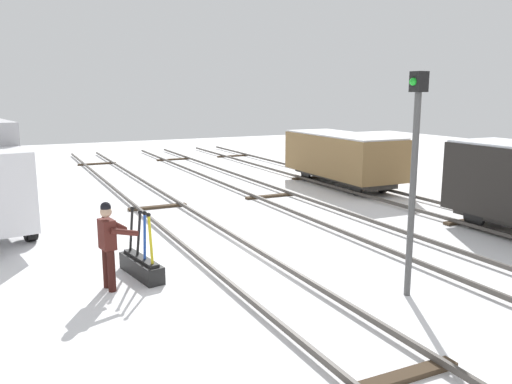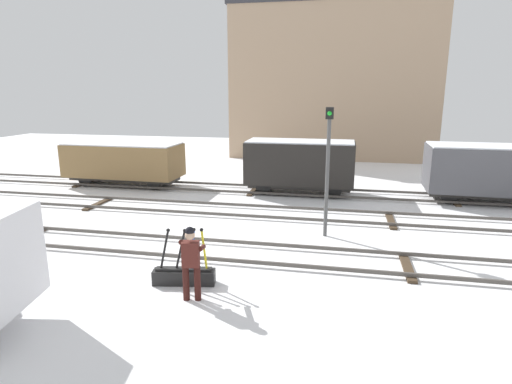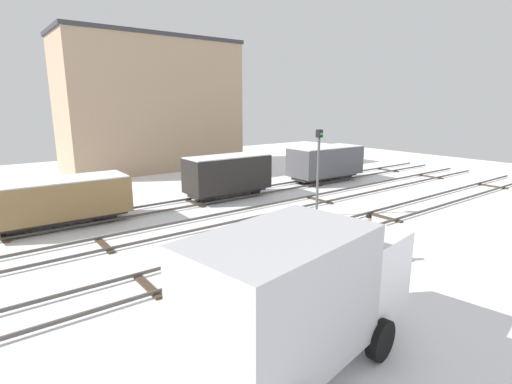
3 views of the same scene
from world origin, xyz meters
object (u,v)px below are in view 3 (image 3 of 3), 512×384
at_px(freight_car_near_switch, 325,162).
at_px(freight_car_far_end, 60,199).
at_px(delivery_truck, 303,290).
at_px(rail_worker, 367,235).
at_px(freight_car_mid_siding, 228,174).
at_px(switch_lever_frame, 340,252).
at_px(signal_post, 318,165).

bearing_deg(freight_car_near_switch, freight_car_far_end, -178.12).
relative_size(delivery_truck, freight_car_far_end, 0.99).
distance_m(rail_worker, delivery_truck, 6.04).
height_order(freight_car_near_switch, freight_car_mid_siding, freight_car_mid_siding).
height_order(freight_car_near_switch, freight_car_far_end, freight_car_near_switch).
bearing_deg(freight_car_far_end, switch_lever_frame, -54.00).
bearing_deg(freight_car_mid_siding, freight_car_far_end, -179.65).
bearing_deg(freight_car_far_end, freight_car_near_switch, 1.07).
bearing_deg(rail_worker, freight_car_near_switch, 38.61).
bearing_deg(freight_car_mid_siding, delivery_truck, -116.96).
relative_size(delivery_truck, freight_car_mid_siding, 1.16).
bearing_deg(switch_lever_frame, freight_car_mid_siding, 69.74).
bearing_deg(freight_car_mid_siding, switch_lever_frame, -100.03).
xyz_separation_m(rail_worker, freight_car_far_end, (-7.39, 10.62, 0.26)).
xyz_separation_m(switch_lever_frame, signal_post, (3.24, 4.27, 2.27)).
relative_size(signal_post, freight_car_mid_siding, 0.85).
xyz_separation_m(delivery_truck, signal_post, (8.21, 7.51, 0.84)).
relative_size(rail_worker, freight_car_far_end, 0.31).
relative_size(rail_worker, signal_post, 0.42).
relative_size(freight_car_near_switch, freight_car_mid_siding, 1.09).
height_order(signal_post, freight_car_mid_siding, signal_post).
distance_m(delivery_truck, freight_car_far_end, 13.30).
height_order(rail_worker, freight_car_mid_siding, freight_car_mid_siding).
bearing_deg(switch_lever_frame, signal_post, 42.93).
xyz_separation_m(signal_post, freight_car_near_switch, (6.63, 5.64, -1.12)).
height_order(switch_lever_frame, delivery_truck, delivery_truck).
height_order(delivery_truck, freight_car_far_end, delivery_truck).
bearing_deg(delivery_truck, switch_lever_frame, 23.79).
bearing_deg(freight_car_near_switch, freight_car_mid_siding, -178.12).
distance_m(switch_lever_frame, signal_post, 5.82).
xyz_separation_m(delivery_truck, freight_car_near_switch, (14.84, 13.16, -0.28)).
xyz_separation_m(signal_post, freight_car_mid_siding, (-1.42, 5.64, -1.11)).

